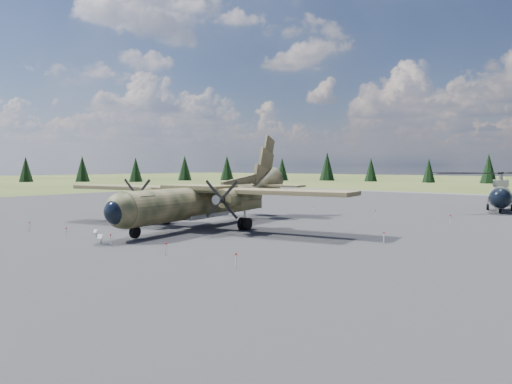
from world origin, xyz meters
The scene contains 8 objects.
ground centered at (0.00, 0.00, 0.00)m, with size 500.00×500.00×0.00m, color brown.
apron centered at (0.00, 10.00, 0.00)m, with size 120.00×120.00×0.04m, color #555559.
transport_plane centered at (-1.03, -1.00, 2.82)m, with size 29.76×26.78×9.81m.
helicopter_near centered at (16.41, 33.23, 3.49)m, with size 23.45×24.59×4.92m.
info_placard_left centered at (-2.89, -11.58, 0.40)m, with size 0.40×0.22×0.60m.
info_placard_right centered at (0.70, -13.49, 0.49)m, with size 0.50×0.29×0.74m.
barrier_fence centered at (-0.46, -0.08, 0.51)m, with size 33.12×29.62×0.85m.
treeline centered at (5.54, 2.30, 4.73)m, with size 294.04×294.55×10.76m.
Camera 1 is at (32.45, -34.06, 5.77)m, focal length 35.00 mm.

